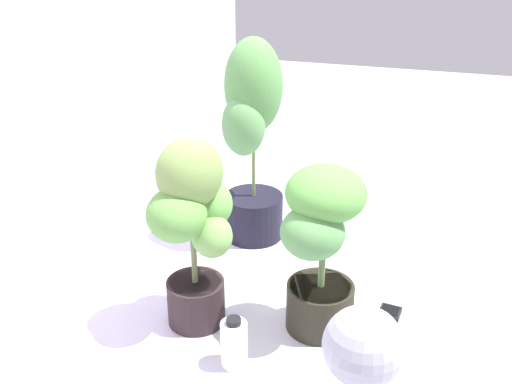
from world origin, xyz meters
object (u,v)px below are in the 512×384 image
object	(u,v)px
floor_fan	(363,351)
nutrient_bottle	(234,343)
potted_plant_front_left	(321,242)
hygrometer_box	(390,313)
potted_plant_back_left	(193,222)
potted_plant_back_right	(252,136)

from	to	relation	value
floor_fan	nutrient_bottle	xyz separation A→B (m)	(0.14, 0.44, -0.19)
potted_plant_front_left	floor_fan	distance (m)	0.47
hygrometer_box	floor_fan	size ratio (longest dim) A/B	0.22
potted_plant_front_left	hygrometer_box	distance (m)	0.47
potted_plant_back_left	floor_fan	world-z (taller)	potted_plant_back_left
potted_plant_back_right	floor_fan	size ratio (longest dim) A/B	2.30
potted_plant_back_right	potted_plant_back_left	bearing A→B (deg)	179.89
potted_plant_back_right	floor_fan	xyz separation A→B (m)	(-1.02, -0.65, -0.24)
potted_plant_back_right	potted_plant_front_left	xyz separation A→B (m)	(-0.60, -0.44, -0.14)
floor_fan	nutrient_bottle	size ratio (longest dim) A/B	2.16
floor_fan	nutrient_bottle	distance (m)	0.50
potted_plant_front_left	floor_fan	bearing A→B (deg)	-152.81
potted_plant_back_right	hygrometer_box	size ratio (longest dim) A/B	10.64
potted_plant_back_right	nutrient_bottle	world-z (taller)	potted_plant_back_right
hygrometer_box	floor_fan	distance (m)	0.64
potted_plant_front_left	floor_fan	size ratio (longest dim) A/B	1.57
hygrometer_box	floor_fan	bearing A→B (deg)	92.53
potted_plant_back_left	nutrient_bottle	world-z (taller)	potted_plant_back_left
potted_plant_front_left	potted_plant_back_left	world-z (taller)	potted_plant_back_left
potted_plant_front_left	nutrient_bottle	bearing A→B (deg)	139.71
potted_plant_front_left	hygrometer_box	world-z (taller)	potted_plant_front_left
floor_fan	nutrient_bottle	bearing A→B (deg)	-142.45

